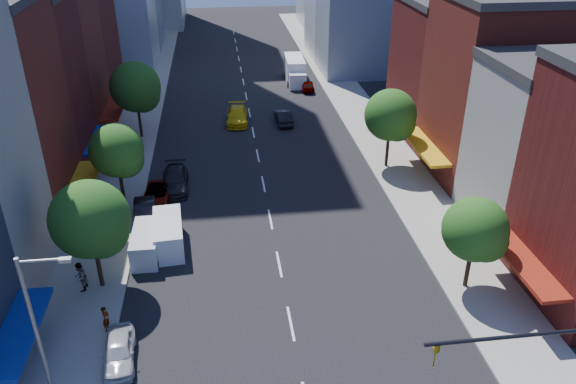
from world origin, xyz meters
name	(u,v)px	position (x,y,z in m)	size (l,w,h in m)	color
sidewalk_left	(136,123)	(-12.50, 40.00, 0.07)	(5.00, 120.00, 0.15)	gray
sidewalk_right	(360,113)	(12.50, 40.00, 0.07)	(5.00, 120.00, 0.15)	gray
bldg_left_3	(7,92)	(-21.00, 29.00, 7.50)	(12.00, 8.00, 15.00)	#4D1313
bldg_left_4	(32,55)	(-21.00, 37.50, 8.50)	(12.00, 9.00, 17.00)	maroon
bldg_left_5	(59,51)	(-21.00, 47.00, 6.50)	(12.00, 10.00, 13.00)	#4D1313
bldg_right_1	(564,150)	(21.00, 15.00, 6.00)	(12.00, 8.00, 12.00)	beige
bldg_right_2	(509,91)	(21.00, 24.00, 7.50)	(12.00, 10.00, 15.00)	maroon
bldg_right_3	(460,70)	(21.00, 34.00, 6.50)	(12.00, 10.00, 13.00)	#4D1313
streetlight	(41,331)	(-11.81, 1.00, 5.28)	(2.25, 0.25, 9.00)	slate
tree_left_near	(93,222)	(-11.35, 10.92, 4.87)	(4.80, 4.80, 7.30)	black
tree_left_mid	(119,153)	(-11.35, 21.92, 4.53)	(4.20, 4.20, 6.65)	black
tree_left_far	(137,89)	(-11.35, 35.92, 5.20)	(5.00, 5.00, 7.75)	black
tree_right_near	(478,232)	(11.65, 7.92, 4.19)	(4.00, 4.00, 6.20)	black
tree_right_far	(392,117)	(11.65, 25.92, 4.86)	(4.60, 4.60, 7.20)	black
parked_car_front	(119,351)	(-9.50, 4.24, 0.69)	(1.63, 4.05, 1.38)	#BCBCC2
parked_car_second	(145,213)	(-9.50, 18.86, 0.75)	(1.59, 4.57, 1.51)	black
parked_car_third	(157,195)	(-8.87, 21.91, 0.65)	(2.15, 4.67, 1.30)	#999999
parked_car_rear	(175,180)	(-7.50, 24.18, 0.78)	(2.17, 5.34, 1.55)	black
cargo_van_near	(146,244)	(-8.97, 14.21, 0.93)	(1.84, 4.43, 1.88)	silver
cargo_van_far	(168,235)	(-7.49, 15.03, 1.03)	(2.35, 5.05, 2.09)	silver
taxi	(237,116)	(-1.51, 39.11, 0.80)	(2.23, 5.49, 1.59)	yellow
traffic_car_oncoming	(283,117)	(3.46, 38.22, 0.73)	(1.55, 4.45, 1.47)	black
traffic_car_far	(308,85)	(7.94, 49.35, 0.65)	(1.53, 3.81, 1.30)	#999999
box_truck	(295,71)	(6.84, 53.21, 1.47)	(2.64, 7.82, 3.12)	white
pedestrian_near	(106,319)	(-10.50, 6.65, 0.97)	(0.59, 0.39, 1.63)	#999999
pedestrian_far	(80,277)	(-12.66, 10.64, 1.14)	(0.96, 0.75, 1.98)	#999999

